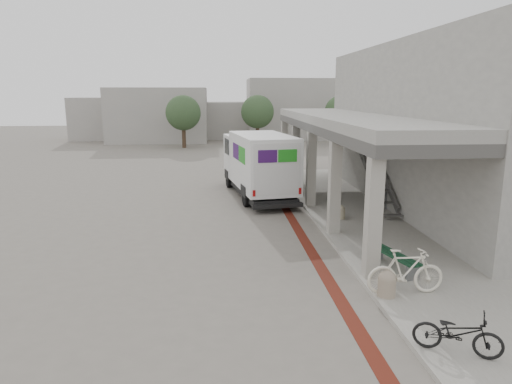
{
  "coord_description": "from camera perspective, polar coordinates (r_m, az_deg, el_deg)",
  "views": [
    {
      "loc": [
        -1.88,
        -14.6,
        4.88
      ],
      "look_at": [
        -0.61,
        0.57,
        1.6
      ],
      "focal_mm": 32.0,
      "sensor_mm": 36.0,
      "label": 1
    }
  ],
  "objects": [
    {
      "name": "bench",
      "position": [
        13.27,
        16.89,
        -7.93
      ],
      "size": [
        0.91,
        1.96,
        0.45
      ],
      "rotation": [
        0.0,
        0.0,
        0.27
      ],
      "color": "slate",
      "rests_on": "sidewalk"
    },
    {
      "name": "fedex_truck",
      "position": [
        21.97,
        0.27,
        3.65
      ],
      "size": [
        3.23,
        7.43,
        3.06
      ],
      "rotation": [
        0.0,
        0.0,
        0.15
      ],
      "color": "black",
      "rests_on": "ground"
    },
    {
      "name": "distant_backdrop",
      "position": [
        50.54,
        -5.95,
        9.62
      ],
      "size": [
        28.0,
        10.0,
        6.5
      ],
      "color": "gray",
      "rests_on": "ground"
    },
    {
      "name": "utility_cabinet",
      "position": [
        20.2,
        15.25,
        -0.47
      ],
      "size": [
        0.45,
        0.6,
        0.99
      ],
      "primitive_type": "cube",
      "rotation": [
        0.0,
        0.0,
        -0.01
      ],
      "color": "slate",
      "rests_on": "sidewalk"
    },
    {
      "name": "transit_building",
      "position": [
        21.05,
        19.85,
        7.41
      ],
      "size": [
        7.6,
        17.0,
        7.0
      ],
      "color": "gray",
      "rests_on": "ground"
    },
    {
      "name": "tree_left",
      "position": [
        42.75,
        -9.09,
        9.73
      ],
      "size": [
        3.2,
        3.2,
        4.8
      ],
      "color": "#38281C",
      "rests_on": "ground"
    },
    {
      "name": "bike_lane_stripe",
      "position": [
        17.54,
        4.87,
        -4.03
      ],
      "size": [
        0.35,
        40.0,
        0.01
      ],
      "primitive_type": "cube",
      "color": "#541B10",
      "rests_on": "ground"
    },
    {
      "name": "ground",
      "position": [
        15.51,
        2.44,
        -6.2
      ],
      "size": [
        120.0,
        120.0,
        0.0
      ],
      "primitive_type": "plane",
      "color": "#686159",
      "rests_on": "ground"
    },
    {
      "name": "bicycle_black",
      "position": [
        9.62,
        23.89,
        -15.8
      ],
      "size": [
        1.67,
        1.21,
        0.83
      ],
      "primitive_type": "imported",
      "rotation": [
        0.0,
        0.0,
        1.11
      ],
      "color": "black",
      "rests_on": "sidewalk"
    },
    {
      "name": "bicycle_cream",
      "position": [
        11.73,
        18.21,
        -9.42
      ],
      "size": [
        1.9,
        0.54,
        1.14
      ],
      "primitive_type": "imported",
      "rotation": [
        0.0,
        0.0,
        1.57
      ],
      "color": "silver",
      "rests_on": "sidewalk"
    },
    {
      "name": "bollard_near",
      "position": [
        11.57,
        16.05,
        -10.92
      ],
      "size": [
        0.43,
        0.43,
        0.64
      ],
      "color": "gray",
      "rests_on": "sidewalk"
    },
    {
      "name": "sidewalk",
      "position": [
        16.46,
        16.45,
        -5.38
      ],
      "size": [
        4.4,
        28.0,
        0.12
      ],
      "primitive_type": "cube",
      "color": "gray",
      "rests_on": "ground"
    },
    {
      "name": "bollard_far",
      "position": [
        18.05,
        10.5,
        -2.45
      ],
      "size": [
        0.36,
        0.36,
        0.55
      ],
      "color": "tan",
      "rests_on": "sidewalk"
    },
    {
      "name": "tree_right",
      "position": [
        45.22,
        10.61,
        9.8
      ],
      "size": [
        3.2,
        3.2,
        4.8
      ],
      "color": "#38281C",
      "rests_on": "ground"
    },
    {
      "name": "tree_mid",
      "position": [
        44.8,
        0.19,
        9.98
      ],
      "size": [
        3.2,
        3.2,
        4.8
      ],
      "color": "#38281C",
      "rests_on": "ground"
    }
  ]
}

